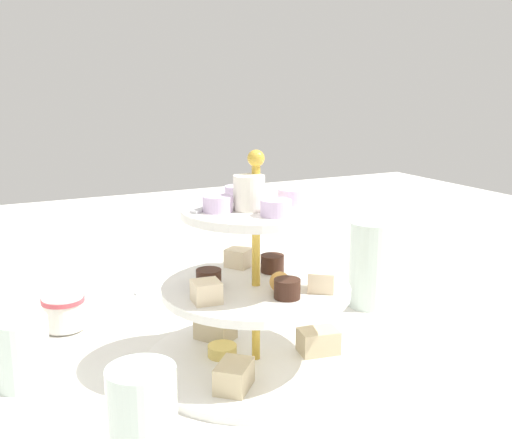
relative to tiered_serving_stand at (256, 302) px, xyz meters
The scene contains 7 objects.
ground_plane 0.08m from the tiered_serving_stand, 163.78° to the right, with size 2.40×2.40×0.00m, color silver.
tiered_serving_stand is the anchor object (origin of this frame).
water_glass_tall_right 0.27m from the tiered_serving_stand, 156.95° to the right, with size 0.07×0.07×0.13m, color silver.
water_glass_short_left 0.28m from the tiered_serving_stand, 17.11° to the right, with size 0.06×0.06×0.08m, color silver.
teacup_with_saucer 0.29m from the tiered_serving_stand, 48.18° to the right, with size 0.09×0.09×0.05m.
butter_knife_right 0.33m from the tiered_serving_stand, 94.01° to the right, with size 0.17×0.01×0.00m, color silver.
water_glass_mid_back 0.25m from the tiered_serving_stand, 40.31° to the left, with size 0.06×0.06×0.11m, color silver.
Camera 1 is at (0.31, 0.62, 0.35)m, focal length 43.22 mm.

